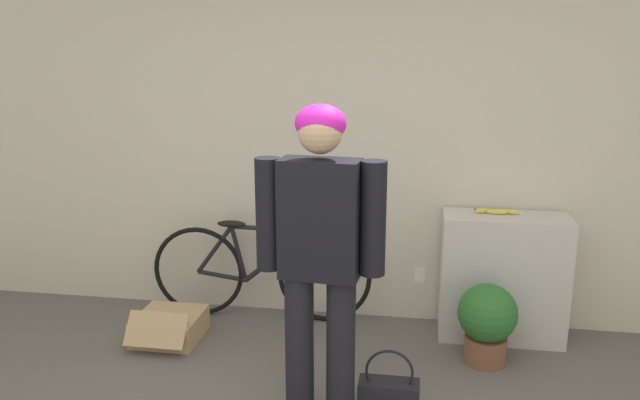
% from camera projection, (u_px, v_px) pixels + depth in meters
% --- Properties ---
extents(wall_back, '(8.00, 0.07, 2.60)m').
position_uv_depth(wall_back, '(350.00, 149.00, 4.61)').
color(wall_back, beige).
rests_on(wall_back, ground_plane).
extents(side_shelf, '(0.86, 0.37, 0.90)m').
position_uv_depth(side_shelf, '(503.00, 277.00, 4.41)').
color(side_shelf, beige).
rests_on(side_shelf, ground_plane).
extents(person, '(0.69, 0.26, 1.76)m').
position_uv_depth(person, '(320.00, 244.00, 3.28)').
color(person, black).
rests_on(person, ground_plane).
extents(bicycle, '(1.69, 0.46, 0.78)m').
position_uv_depth(bicycle, '(260.00, 271.00, 4.73)').
color(bicycle, black).
rests_on(bicycle, ground_plane).
extents(banana, '(0.32, 0.09, 0.04)m').
position_uv_depth(banana, '(496.00, 211.00, 4.34)').
color(banana, '#EAD64C').
rests_on(banana, side_shelf).
extents(handbag, '(0.34, 0.15, 0.40)m').
position_uv_depth(handbag, '(389.00, 395.00, 3.53)').
color(handbag, black).
rests_on(handbag, ground_plane).
extents(cardboard_box, '(0.45, 0.53, 0.27)m').
position_uv_depth(cardboard_box, '(169.00, 326.00, 4.46)').
color(cardboard_box, tan).
rests_on(cardboard_box, ground_plane).
extents(potted_plant, '(0.39, 0.39, 0.54)m').
position_uv_depth(potted_plant, '(487.00, 320.00, 4.07)').
color(potted_plant, brown).
rests_on(potted_plant, ground_plane).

